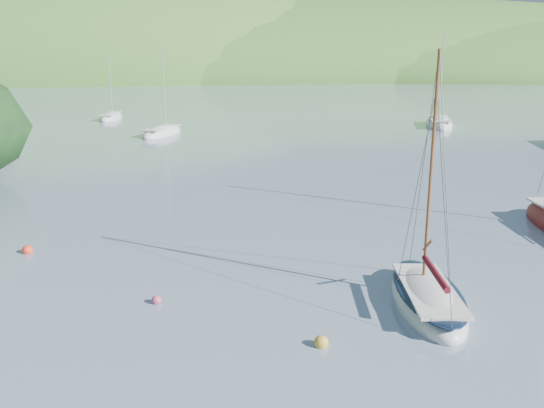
{
  "coord_description": "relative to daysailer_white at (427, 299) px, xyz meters",
  "views": [
    {
      "loc": [
        -2.69,
        -17.6,
        9.68
      ],
      "look_at": [
        -0.96,
        8.0,
        2.66
      ],
      "focal_mm": 40.0,
      "sensor_mm": 36.0,
      "label": 1
    }
  ],
  "objects": [
    {
      "name": "mooring_buoys",
      "position": [
        -4.17,
        2.7,
        -0.11
      ],
      "size": [
        26.19,
        10.24,
        0.5
      ],
      "color": "gold",
      "rests_on": "ground"
    },
    {
      "name": "distant_sloop_a",
      "position": [
        -14.46,
        42.7,
        -0.06
      ],
      "size": [
        4.91,
        7.06,
        9.55
      ],
      "rotation": [
        0.0,
        0.0,
        -0.43
      ],
      "color": "silver",
      "rests_on": "ground"
    },
    {
      "name": "ground",
      "position": [
        -4.55,
        -2.93,
        -0.23
      ],
      "size": [
        700.0,
        700.0,
        0.0
      ],
      "primitive_type": "plane",
      "color": "slate",
      "rests_on": "ground"
    },
    {
      "name": "daysailer_white",
      "position": [
        0.0,
        0.0,
        0.0
      ],
      "size": [
        2.85,
        6.68,
        10.03
      ],
      "rotation": [
        0.0,
        0.0,
        -0.07
      ],
      "color": "silver",
      "rests_on": "ground"
    },
    {
      "name": "distant_sloop_c",
      "position": [
        -22.16,
        55.95,
        -0.07
      ],
      "size": [
        2.83,
        6.28,
        8.66
      ],
      "rotation": [
        0.0,
        0.0,
        -0.12
      ],
      "color": "silver",
      "rests_on": "ground"
    },
    {
      "name": "distant_sloop_b",
      "position": [
        16.45,
        47.08,
        -0.03
      ],
      "size": [
        4.67,
        8.54,
        11.55
      ],
      "rotation": [
        0.0,
        0.0,
        -0.24
      ],
      "color": "silver",
      "rests_on": "ground"
    },
    {
      "name": "shoreline_hills",
      "position": [
        -14.22,
        169.5,
        -0.23
      ],
      "size": [
        690.0,
        135.0,
        56.0
      ],
      "color": "#2E6325",
      "rests_on": "ground"
    }
  ]
}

